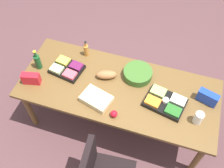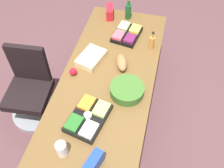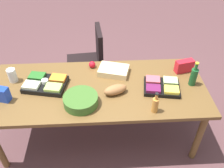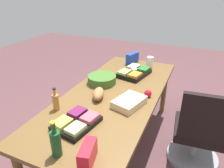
% 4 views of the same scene
% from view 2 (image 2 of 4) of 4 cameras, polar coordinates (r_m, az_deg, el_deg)
% --- Properties ---
extents(ground_plane, '(10.00, 10.00, 0.00)m').
position_cam_2_polar(ground_plane, '(3.29, -0.65, -6.83)').
color(ground_plane, brown).
extents(conference_table, '(2.26, 0.94, 0.76)m').
position_cam_2_polar(conference_table, '(2.73, -0.78, 0.71)').
color(conference_table, brown).
rests_on(conference_table, ground).
extents(office_chair, '(0.56, 0.56, 0.94)m').
position_cam_2_polar(office_chair, '(3.19, -17.33, -1.89)').
color(office_chair, gray).
rests_on(office_chair, ground).
extents(apple_red, '(0.08, 0.08, 0.08)m').
position_cam_2_polar(apple_red, '(2.70, -8.51, 2.67)').
color(apple_red, red).
rests_on(apple_red, conference_table).
extents(fruit_platter, '(0.40, 0.33, 0.07)m').
position_cam_2_polar(fruit_platter, '(3.10, 3.29, 10.93)').
color(fruit_platter, black).
rests_on(fruit_platter, conference_table).
extents(bread_loaf, '(0.26, 0.18, 0.10)m').
position_cam_2_polar(bread_loaf, '(2.74, 2.14, 4.74)').
color(bread_loaf, '#9B663B').
rests_on(bread_loaf, conference_table).
extents(wine_bottle, '(0.08, 0.08, 0.28)m').
position_cam_2_polar(wine_bottle, '(3.32, 3.64, 15.67)').
color(wine_bottle, '#194F25').
rests_on(wine_bottle, conference_table).
extents(veggie_tray, '(0.47, 0.38, 0.09)m').
position_cam_2_polar(veggie_tray, '(2.36, -5.26, -7.29)').
color(veggie_tray, black).
rests_on(veggie_tray, conference_table).
extents(sheet_cake, '(0.37, 0.30, 0.07)m').
position_cam_2_polar(sheet_cake, '(2.81, -4.57, 5.74)').
color(sheet_cake, beige).
rests_on(sheet_cake, conference_table).
extents(chip_bag_blue, '(0.23, 0.14, 0.15)m').
position_cam_2_polar(chip_bag_blue, '(2.12, -4.22, -17.18)').
color(chip_bag_blue, '#1B3DB1').
rests_on(chip_bag_blue, conference_table).
extents(mayo_jar, '(0.11, 0.11, 0.15)m').
position_cam_2_polar(mayo_jar, '(2.20, -10.95, -13.81)').
color(mayo_jar, white).
rests_on(mayo_jar, conference_table).
extents(dressing_bottle, '(0.07, 0.07, 0.22)m').
position_cam_2_polar(dressing_bottle, '(2.94, 8.70, 9.06)').
color(dressing_bottle, '#C17F35').
rests_on(dressing_bottle, conference_table).
extents(salad_bowl, '(0.41, 0.41, 0.09)m').
position_cam_2_polar(salad_bowl, '(2.51, 3.30, -1.31)').
color(salad_bowl, '#3A6525').
rests_on(salad_bowl, conference_table).
extents(chip_bag_red, '(0.21, 0.12, 0.14)m').
position_cam_2_polar(chip_bag_red, '(3.36, -0.50, 15.50)').
color(chip_bag_red, red).
rests_on(chip_bag_red, conference_table).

